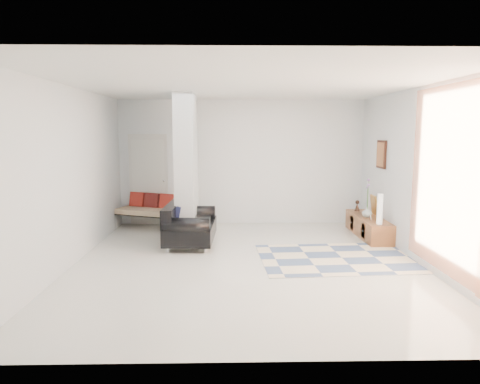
{
  "coord_description": "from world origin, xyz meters",
  "views": [
    {
      "loc": [
        -0.25,
        -6.66,
        2.1
      ],
      "look_at": [
        -0.09,
        0.6,
        1.07
      ],
      "focal_mm": 32.0,
      "sensor_mm": 36.0,
      "label": 1
    }
  ],
  "objects": [
    {
      "name": "floor",
      "position": [
        0.0,
        0.0,
        0.0
      ],
      "size": [
        6.0,
        6.0,
        0.0
      ],
      "primitive_type": "plane",
      "color": "silver",
      "rests_on": "ground"
    },
    {
      "name": "ceiling",
      "position": [
        0.0,
        0.0,
        2.8
      ],
      "size": [
        6.0,
        6.0,
        0.0
      ],
      "primitive_type": "plane",
      "rotation": [
        3.14,
        0.0,
        0.0
      ],
      "color": "white",
      "rests_on": "wall_back"
    },
    {
      "name": "wall_back",
      "position": [
        0.0,
        3.0,
        1.4
      ],
      "size": [
        6.0,
        0.0,
        6.0
      ],
      "primitive_type": "plane",
      "rotation": [
        1.57,
        0.0,
        0.0
      ],
      "color": "silver",
      "rests_on": "ground"
    },
    {
      "name": "wall_front",
      "position": [
        0.0,
        -3.0,
        1.4
      ],
      "size": [
        6.0,
        0.0,
        6.0
      ],
      "primitive_type": "plane",
      "rotation": [
        -1.57,
        0.0,
        0.0
      ],
      "color": "silver",
      "rests_on": "ground"
    },
    {
      "name": "wall_left",
      "position": [
        -2.75,
        0.0,
        1.4
      ],
      "size": [
        0.0,
        6.0,
        6.0
      ],
      "primitive_type": "plane",
      "rotation": [
        1.57,
        0.0,
        1.57
      ],
      "color": "silver",
      "rests_on": "ground"
    },
    {
      "name": "wall_right",
      "position": [
        2.75,
        0.0,
        1.4
      ],
      "size": [
        0.0,
        6.0,
        6.0
      ],
      "primitive_type": "plane",
      "rotation": [
        1.57,
        0.0,
        -1.57
      ],
      "color": "silver",
      "rests_on": "ground"
    },
    {
      "name": "partition_column",
      "position": [
        -1.1,
        1.6,
        1.4
      ],
      "size": [
        0.35,
        1.2,
        2.8
      ],
      "primitive_type": "cube",
      "color": "#AEB3B5",
      "rests_on": "floor"
    },
    {
      "name": "hallway_door",
      "position": [
        -2.1,
        2.96,
        1.02
      ],
      "size": [
        0.85,
        0.06,
        2.04
      ],
      "primitive_type": "cube",
      "color": "silver",
      "rests_on": "floor"
    },
    {
      "name": "curtain",
      "position": [
        2.67,
        -1.15,
        1.45
      ],
      "size": [
        0.0,
        2.55,
        2.55
      ],
      "primitive_type": "plane",
      "rotation": [
        1.57,
        0.0,
        1.57
      ],
      "color": "#F77541",
      "rests_on": "wall_right"
    },
    {
      "name": "wall_art",
      "position": [
        2.72,
        1.7,
        1.65
      ],
      "size": [
        0.04,
        0.45,
        0.55
      ],
      "primitive_type": "cube",
      "color": "#3A1A10",
      "rests_on": "wall_right"
    },
    {
      "name": "media_console",
      "position": [
        2.52,
        1.7,
        0.2
      ],
      "size": [
        0.45,
        1.75,
        0.8
      ],
      "color": "brown",
      "rests_on": "floor"
    },
    {
      "name": "loveseat",
      "position": [
        -1.06,
        1.2,
        0.36
      ],
      "size": [
        0.92,
        1.51,
        0.76
      ],
      "rotation": [
        0.0,
        0.0,
        -0.04
      ],
      "color": "silver",
      "rests_on": "floor"
    },
    {
      "name": "daybed",
      "position": [
        -1.92,
        2.49,
        0.42
      ],
      "size": [
        1.77,
        1.24,
        0.77
      ],
      "rotation": [
        0.0,
        0.0,
        -0.38
      ],
      "color": "black",
      "rests_on": "floor"
    },
    {
      "name": "area_rug",
      "position": [
        1.6,
        0.2,
        0.01
      ],
      "size": [
        2.8,
        1.95,
        0.01
      ],
      "primitive_type": "cube",
      "rotation": [
        0.0,
        0.0,
        0.05
      ],
      "color": "beige",
      "rests_on": "floor"
    },
    {
      "name": "cylinder_lamp",
      "position": [
        2.5,
        1.03,
        0.68
      ],
      "size": [
        0.1,
        0.1,
        0.56
      ],
      "primitive_type": "cylinder",
      "color": "white",
      "rests_on": "media_console"
    },
    {
      "name": "bronze_figurine",
      "position": [
        2.47,
        2.33,
        0.52
      ],
      "size": [
        0.13,
        0.13,
        0.23
      ],
      "primitive_type": null,
      "rotation": [
        0.0,
        0.0,
        -0.16
      ],
      "color": "black",
      "rests_on": "media_console"
    },
    {
      "name": "vase",
      "position": [
        2.47,
        1.66,
        0.5
      ],
      "size": [
        0.2,
        0.2,
        0.2
      ],
      "primitive_type": "imported",
      "rotation": [
        0.0,
        0.0,
        0.01
      ],
      "color": "silver",
      "rests_on": "media_console"
    }
  ]
}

